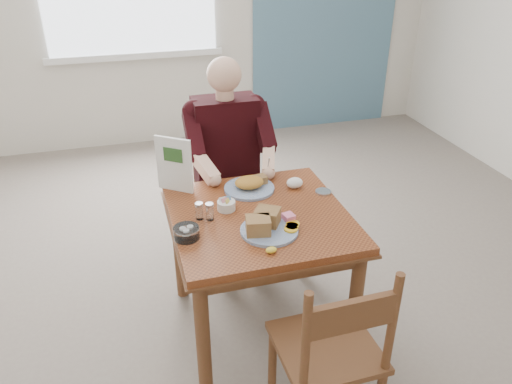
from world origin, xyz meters
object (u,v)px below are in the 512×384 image
object	(u,v)px
chair_near	(331,353)
diner	(228,150)
near_plate	(267,225)
chair_far	(227,190)
table	(260,232)
far_plate	(250,185)

from	to	relation	value
chair_near	diner	xyz separation A→B (m)	(-0.10, 1.45, 0.33)
diner	near_plate	size ratio (longest dim) A/B	3.85
chair_far	table	bearing A→B (deg)	-90.00
chair_near	near_plate	distance (m)	0.66
diner	far_plate	world-z (taller)	diner
near_plate	far_plate	size ratio (longest dim) A/B	1.08
diner	table	bearing A→B (deg)	-90.00
near_plate	far_plate	bearing A→B (deg)	85.52
near_plate	chair_near	bearing A→B (deg)	-79.35
chair_near	diner	distance (m)	1.49
chair_far	diner	size ratio (longest dim) A/B	0.69
far_plate	chair_near	bearing A→B (deg)	-85.82
table	chair_near	world-z (taller)	chair_near
chair_near	diner	world-z (taller)	diner
chair_near	far_plate	size ratio (longest dim) A/B	2.85
chair_near	near_plate	bearing A→B (deg)	100.65
table	chair_near	distance (m)	0.76
chair_near	near_plate	xyz separation A→B (m)	(-0.11, 0.58, 0.31)
table	chair_far	world-z (taller)	chair_far
chair_far	near_plate	bearing A→B (deg)	-90.62
chair_far	near_plate	world-z (taller)	chair_far
chair_far	far_plate	world-z (taller)	chair_far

